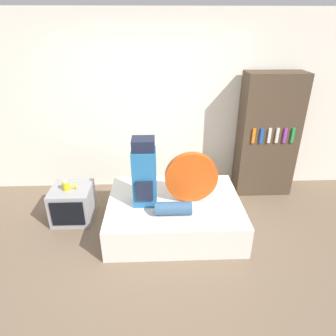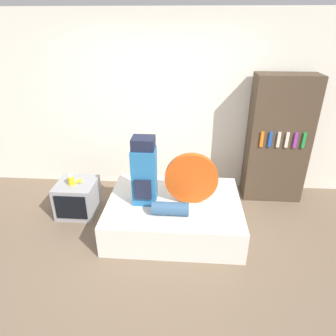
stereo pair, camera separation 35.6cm
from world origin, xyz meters
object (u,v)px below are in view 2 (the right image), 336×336
canister (71,180)px  backpack (144,172)px  bookshelf (278,140)px  tent_bag (191,179)px  television (78,198)px  sleeping_roll (170,209)px

canister → backpack: bearing=-13.3°
canister → bookshelf: (2.81, 0.70, 0.38)m
canister → tent_bag: bearing=-7.5°
bookshelf → tent_bag: bearing=-143.5°
backpack → television: size_ratio=1.56×
television → bookshelf: 2.93m
television → canister: 0.30m
sleeping_roll → bookshelf: size_ratio=0.24×
sleeping_roll → canister: canister is taller
tent_bag → sleeping_roll: (-0.23, -0.30, -0.24)m
sleeping_roll → television: bearing=157.6°
sleeping_roll → bookshelf: 1.93m
sleeping_roll → bookshelf: bearing=39.6°
tent_bag → television: (-1.55, 0.24, -0.49)m
bookshelf → television: bearing=-166.6°
sleeping_roll → canister: 1.45m
tent_bag → bookshelf: bookshelf is taller
television → sleeping_roll: bearing=-22.4°
canister → bookshelf: 2.92m
bookshelf → sleeping_roll: bearing=-140.4°
backpack → bookshelf: 2.02m
tent_bag → television: bearing=171.1°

